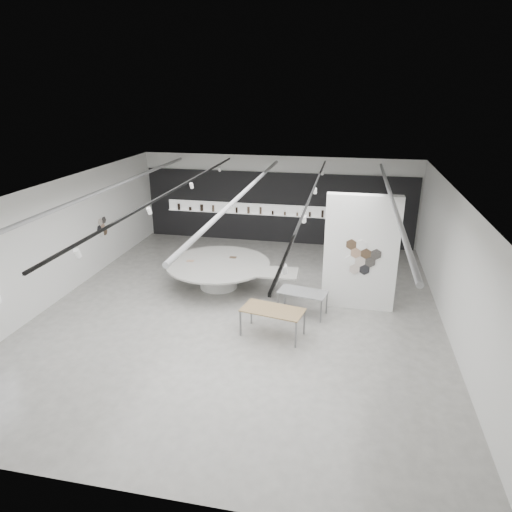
% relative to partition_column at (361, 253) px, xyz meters
% --- Properties ---
extents(room, '(12.02, 14.02, 3.82)m').
position_rel_partition_column_xyz_m(room, '(-3.59, -1.00, 0.27)').
color(room, '#9E9C95').
rests_on(room, ground).
extents(back_wall_display, '(11.80, 0.27, 3.10)m').
position_rel_partition_column_xyz_m(back_wall_display, '(-3.58, 5.94, -0.26)').
color(back_wall_display, black).
rests_on(back_wall_display, ground).
extents(partition_column, '(2.20, 0.38, 3.60)m').
position_rel_partition_column_xyz_m(partition_column, '(0.00, 0.00, 0.00)').
color(partition_column, white).
rests_on(partition_column, ground).
extents(display_island, '(4.64, 3.69, 0.91)m').
position_rel_partition_column_xyz_m(display_island, '(-4.61, 0.58, -1.21)').
color(display_island, white).
rests_on(display_island, ground).
extents(sample_table_wood, '(1.83, 1.16, 0.79)m').
position_rel_partition_column_xyz_m(sample_table_wood, '(-2.30, -2.28, -1.06)').
color(sample_table_wood, olive).
rests_on(sample_table_wood, ground).
extents(sample_table_stone, '(1.56, 1.00, 0.74)m').
position_rel_partition_column_xyz_m(sample_table_stone, '(-1.63, -0.83, -1.12)').
color(sample_table_stone, gray).
rests_on(sample_table_stone, ground).
extents(kitchen_counter, '(1.63, 0.67, 1.27)m').
position_rel_partition_column_xyz_m(kitchen_counter, '(-0.43, 5.52, -1.34)').
color(kitchen_counter, white).
rests_on(kitchen_counter, ground).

